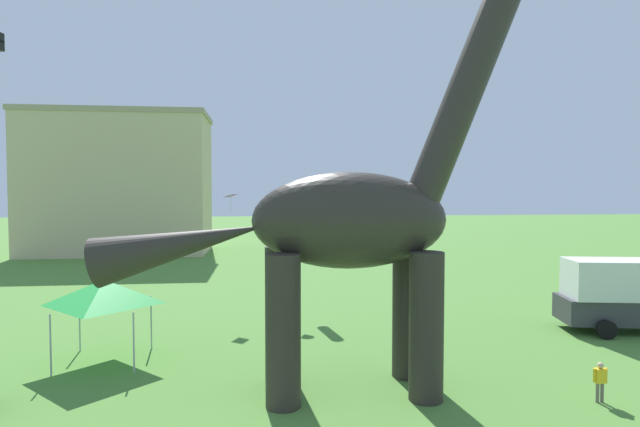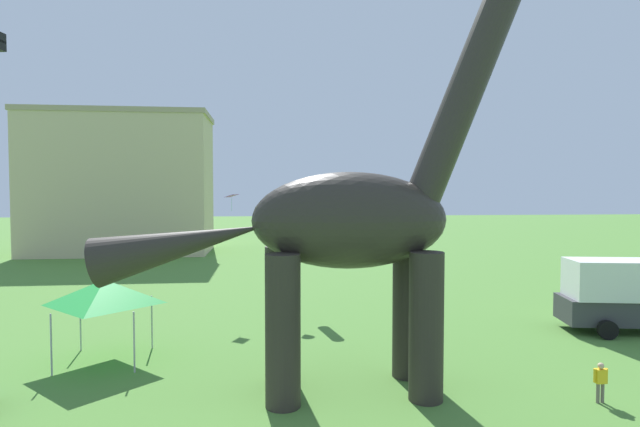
# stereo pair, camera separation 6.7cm
# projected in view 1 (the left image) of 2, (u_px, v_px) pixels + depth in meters

# --- Properties ---
(dinosaur_sculpture) EXTENTS (14.05, 2.98, 14.69)m
(dinosaur_sculpture) POSITION_uv_depth(u_px,v_px,m) (348.00, 220.00, 15.57)
(dinosaur_sculpture) COLOR #2D2823
(dinosaur_sculpture) RESTS_ON ground_plane
(parked_box_truck) EXTENTS (5.89, 3.07, 3.20)m
(parked_box_truck) POSITION_uv_depth(u_px,v_px,m) (624.00, 294.00, 22.39)
(parked_box_truck) COLOR #38383D
(parked_box_truck) RESTS_ON ground_plane
(person_vendor_side) EXTENTS (0.45, 0.20, 1.19)m
(person_vendor_side) POSITION_uv_depth(u_px,v_px,m) (600.00, 378.00, 14.84)
(person_vendor_side) COLOR #6B6056
(person_vendor_side) RESTS_ON ground_plane
(festival_canopy_tent) EXTENTS (3.15, 3.15, 3.00)m
(festival_canopy_tent) POSITION_uv_depth(u_px,v_px,m) (104.00, 292.00, 18.38)
(festival_canopy_tent) COLOR #B2B2B7
(festival_canopy_tent) RESTS_ON ground_plane
(kite_high_right) EXTENTS (0.75, 0.84, 0.88)m
(kite_high_right) POSITION_uv_depth(u_px,v_px,m) (231.00, 196.00, 26.49)
(kite_high_right) COLOR purple
(kite_drifting) EXTENTS (1.87, 2.06, 0.58)m
(kite_drifting) POSITION_uv_depth(u_px,v_px,m) (306.00, 233.00, 25.76)
(kite_drifting) COLOR #287AE5
(background_building_block) EXTENTS (17.69, 8.69, 14.10)m
(background_building_block) POSITION_uv_depth(u_px,v_px,m) (120.00, 183.00, 50.95)
(background_building_block) COLOR #CCB78E
(background_building_block) RESTS_ON ground_plane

